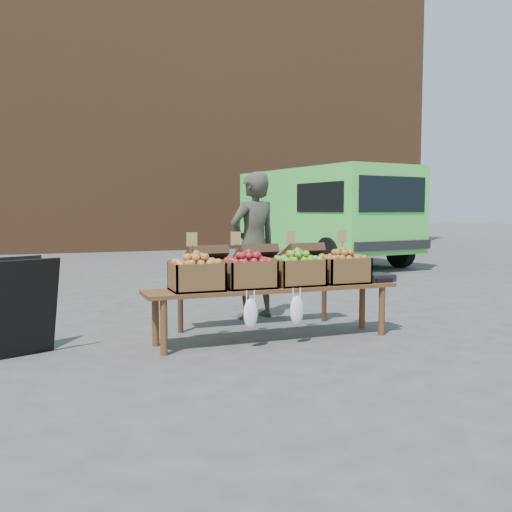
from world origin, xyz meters
name	(u,v)px	position (x,y,z in m)	size (l,w,h in m)	color
ground	(257,335)	(0.00, 0.00, 0.00)	(80.00, 80.00, 0.00)	#49494C
brick_building	(100,105)	(0.00, 15.00, 5.00)	(24.00, 4.00, 10.00)	brown
delivery_van	(324,217)	(4.58, 7.06, 1.18)	(2.40, 5.25, 2.35)	#4CD84F
vendor	(254,245)	(0.32, 0.94, 0.92)	(0.67, 0.44, 1.84)	#37392C
chalkboard_sign	(20,306)	(-2.39, -0.03, 0.47)	(0.62, 0.34, 0.94)	black
back_table	(256,283)	(0.15, 0.42, 0.52)	(2.10, 0.44, 1.04)	#372316
display_bench	(273,313)	(0.07, -0.30, 0.28)	(2.70, 0.56, 0.57)	#54321B
crate_golden_apples	(197,276)	(-0.76, -0.30, 0.71)	(0.50, 0.40, 0.28)	#A38A37
crate_russet_pears	(249,274)	(-0.21, -0.30, 0.71)	(0.50, 0.40, 0.28)	maroon
crate_red_apples	(297,272)	(0.34, -0.30, 0.71)	(0.50, 0.40, 0.28)	#458424
crate_green_apples	(343,270)	(0.89, -0.30, 0.71)	(0.50, 0.40, 0.28)	#A3682B
weighing_scale	(376,277)	(1.32, -0.30, 0.61)	(0.34, 0.30, 0.08)	black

